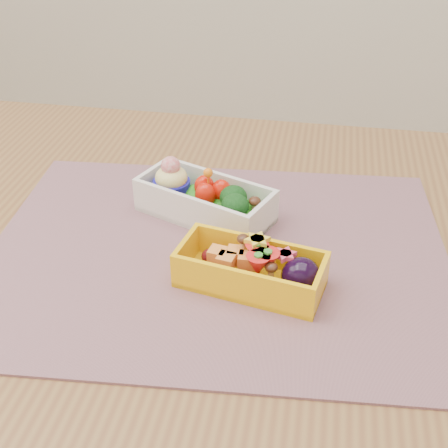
% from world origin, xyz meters
% --- Properties ---
extents(table, '(1.20, 0.80, 0.75)m').
position_xyz_m(table, '(0.00, 0.00, 0.65)').
color(table, brown).
rests_on(table, ground).
extents(placemat, '(0.56, 0.45, 0.00)m').
position_xyz_m(placemat, '(0.03, 0.00, 0.75)').
color(placemat, '#895E63').
rests_on(placemat, table).
extents(bento_white, '(0.19, 0.13, 0.07)m').
position_xyz_m(bento_white, '(0.00, 0.08, 0.78)').
color(bento_white, silver).
rests_on(bento_white, placemat).
extents(bento_yellow, '(0.17, 0.10, 0.05)m').
position_xyz_m(bento_yellow, '(0.08, -0.05, 0.78)').
color(bento_yellow, yellow).
rests_on(bento_yellow, placemat).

